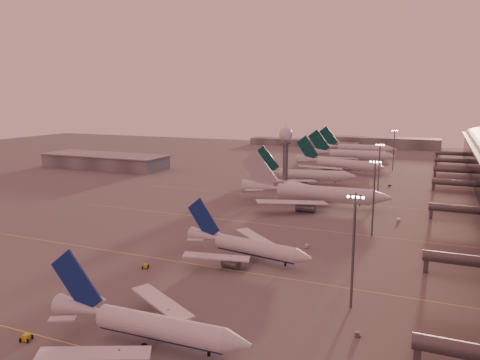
% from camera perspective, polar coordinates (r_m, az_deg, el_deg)
% --- Properties ---
extents(ground, '(700.00, 700.00, 0.00)m').
position_cam_1_polar(ground, '(127.59, -13.72, -10.47)').
color(ground, '#4E4C4C').
rests_on(ground, ground).
extents(taxiway_markings, '(180.00, 185.25, 0.02)m').
position_cam_1_polar(taxiway_markings, '(163.00, 7.02, -5.69)').
color(taxiway_markings, '#DDD84E').
rests_on(taxiway_markings, ground).
extents(hangar, '(82.00, 27.00, 8.50)m').
position_cam_1_polar(hangar, '(306.55, -16.14, 2.26)').
color(hangar, '#5C5F63').
rests_on(hangar, ground).
extents(radar_tower, '(6.40, 6.40, 31.10)m').
position_cam_1_polar(radar_tower, '(226.57, 5.58, 4.19)').
color(radar_tower, '#4F5256').
rests_on(radar_tower, ground).
extents(mast_a, '(3.60, 0.56, 25.00)m').
position_cam_1_polar(mast_a, '(100.80, 13.66, -7.79)').
color(mast_a, '#4F5256').
rests_on(mast_a, ground).
extents(mast_b, '(3.60, 0.56, 25.00)m').
position_cam_1_polar(mast_b, '(154.02, 16.00, -1.69)').
color(mast_b, '#4F5256').
rests_on(mast_b, ground).
extents(mast_c, '(3.60, 0.56, 25.00)m').
position_cam_1_polar(mast_c, '(208.43, 16.57, 1.30)').
color(mast_c, '#4F5256').
rests_on(mast_c, ground).
extents(mast_d, '(3.60, 0.56, 25.00)m').
position_cam_1_polar(mast_d, '(297.52, 18.24, 3.75)').
color(mast_d, '#4F5256').
rests_on(mast_d, ground).
extents(distant_horizon, '(165.00, 37.50, 9.00)m').
position_cam_1_polar(distant_horizon, '(427.79, 13.61, 4.45)').
color(distant_horizon, '#5C5F63').
rests_on(distant_horizon, ground).
extents(narrowbody_near, '(41.10, 32.81, 16.06)m').
position_cam_1_polar(narrowbody_near, '(89.55, -11.27, -17.34)').
color(narrowbody_near, silver).
rests_on(narrowbody_near, ground).
extents(narrowbody_mid, '(39.52, 31.30, 15.53)m').
position_cam_1_polar(narrowbody_mid, '(129.54, 0.85, -8.37)').
color(narrowbody_mid, silver).
rests_on(narrowbody_mid, ground).
extents(widebody_white, '(62.49, 50.00, 21.97)m').
position_cam_1_polar(widebody_white, '(194.41, 9.01, -1.99)').
color(widebody_white, silver).
rests_on(widebody_white, ground).
extents(greentail_a, '(52.59, 42.09, 19.28)m').
position_cam_1_polar(greentail_a, '(242.05, 7.85, 0.33)').
color(greentail_a, silver).
rests_on(greentail_a, ground).
extents(greentail_b, '(56.02, 44.69, 20.74)m').
position_cam_1_polar(greentail_b, '(283.47, 11.99, 1.69)').
color(greentail_b, silver).
rests_on(greentail_b, ground).
extents(greentail_c, '(59.94, 48.34, 21.76)m').
position_cam_1_polar(greentail_c, '(328.96, 13.35, 2.82)').
color(greentail_c, silver).
rests_on(greentail_c, ground).
extents(greentail_d, '(59.74, 48.24, 21.70)m').
position_cam_1_polar(greentail_d, '(369.87, 14.08, 3.57)').
color(greentail_d, silver).
rests_on(greentail_d, ground).
extents(gsv_tug_near, '(3.34, 4.49, 1.15)m').
position_cam_1_polar(gsv_tug_near, '(98.75, -24.61, -17.10)').
color(gsv_tug_near, gold).
rests_on(gsv_tug_near, ground).
extents(gsv_catering_a, '(4.64, 2.63, 3.60)m').
position_cam_1_polar(gsv_catering_a, '(94.04, 14.27, -17.05)').
color(gsv_catering_a, '#505355').
rests_on(gsv_catering_a, ground).
extents(gsv_tug_mid, '(3.58, 4.28, 1.05)m').
position_cam_1_polar(gsv_tug_mid, '(126.57, -11.46, -10.28)').
color(gsv_tug_mid, gold).
rests_on(gsv_tug_mid, ground).
extents(gsv_truck_b, '(5.88, 3.29, 2.24)m').
position_cam_1_polar(gsv_truck_b, '(141.04, 8.31, -7.77)').
color(gsv_truck_b, silver).
rests_on(gsv_truck_b, ground).
extents(gsv_truck_c, '(6.43, 5.24, 2.51)m').
position_cam_1_polar(gsv_truck_c, '(187.86, -5.01, -3.12)').
color(gsv_truck_c, gold).
rests_on(gsv_truck_c, ground).
extents(gsv_catering_b, '(4.99, 2.41, 4.08)m').
position_cam_1_polar(gsv_catering_b, '(177.83, 18.87, -4.15)').
color(gsv_catering_b, silver).
rests_on(gsv_catering_b, ground).
extents(gsv_tug_far, '(3.22, 3.72, 0.91)m').
position_cam_1_polar(gsv_tug_far, '(200.39, 7.98, -2.58)').
color(gsv_tug_far, '#505355').
rests_on(gsv_tug_far, ground).
extents(gsv_tug_hangar, '(3.42, 2.53, 0.87)m').
position_cam_1_polar(gsv_tug_hangar, '(245.93, 17.79, -0.61)').
color(gsv_tug_hangar, '#505355').
rests_on(gsv_tug_hangar, ground).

